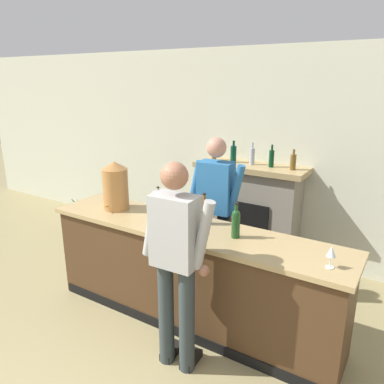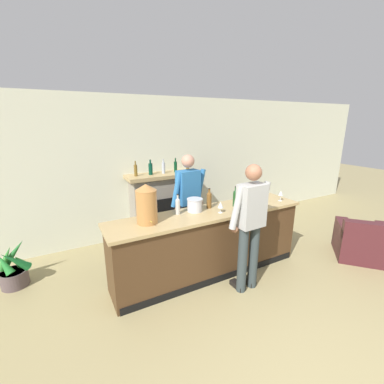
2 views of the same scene
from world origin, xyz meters
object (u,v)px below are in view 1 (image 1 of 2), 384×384
Objects in this scene: copper_dispenser at (115,185)px; ice_bucket_steel at (180,210)px; wine_bottle_chardonnay_pale at (236,222)px; wine_glass_front_left at (192,222)px; potted_plant_corner at (85,216)px; wine_glass_back_row at (331,253)px; fireplace_stone at (249,211)px; person_bartender at (215,210)px; person_customer at (176,260)px; wine_bottle_cabernet_heavy at (204,210)px; wine_bottle_burgundy_dark at (158,202)px.

copper_dispenser is 0.78m from ice_bucket_steel.
wine_glass_front_left is (-0.37, -0.13, -0.03)m from wine_bottle_chardonnay_pale.
copper_dispenser reaches higher than wine_bottle_chardonnay_pale.
potted_plant_corner is 1.28× the size of copper_dispenser.
wine_bottle_chardonnay_pale is 0.85m from wine_glass_back_row.
ice_bucket_steel is at bearing -20.64° from potted_plant_corner.
fireplace_stone is 0.89× the size of person_bartender.
wine_glass_back_row is at bearing -16.33° from potted_plant_corner.
potted_plant_corner is 2.20m from copper_dispenser.
person_customer reaches higher than fireplace_stone.
person_customer is 0.67m from wine_bottle_chardonnay_pale.
wine_glass_front_left is (-1.20, 0.00, -0.01)m from wine_glass_back_row.
wine_bottle_chardonnay_pale is at bearing -18.20° from wine_bottle_cabernet_heavy.
wine_bottle_cabernet_heavy is at bearing -74.70° from person_bartender.
person_customer is at bearing -75.92° from person_bartender.
wine_bottle_burgundy_dark is 0.93× the size of wine_bottle_chardonnay_pale.
wine_bottle_chardonnay_pale is 1.88× the size of wine_glass_back_row.
fireplace_stone is at bearing 96.02° from wine_glass_front_left.
fireplace_stone is 3.05× the size of copper_dispenser.
ice_bucket_steel is at bearing -106.62° from person_bartender.
wine_glass_back_row is at bearing -8.91° from ice_bucket_steel.
fireplace_stone is 1.75m from wine_bottle_chardonnay_pale.
wine_bottle_chardonnay_pale is at bearing -0.47° from copper_dispenser.
person_bartender is 10.43× the size of wine_glass_back_row.
copper_dispenser is at bearing 176.36° from wine_glass_back_row.
person_customer is (0.33, -2.19, 0.32)m from fireplace_stone.
wine_glass_back_row is (2.25, -0.14, -0.14)m from copper_dispenser.
person_bartender is 5.74× the size of wine_bottle_cabernet_heavy.
fireplace_stone is at bearing 128.84° from wine_glass_back_row.
person_bartender is (0.03, -1.01, 0.32)m from fireplace_stone.
wine_bottle_chardonnay_pale is at bearing -8.84° from ice_bucket_steel.
ice_bucket_steel is at bearing 141.45° from wine_glass_front_left.
wine_bottle_cabernet_heavy is (-0.17, 0.74, 0.16)m from person_customer.
potted_plant_corner is at bearing 161.76° from wine_bottle_cabernet_heavy.
ice_bucket_steel is at bearing 171.16° from wine_bottle_chardonnay_pale.
person_customer is at bearing -73.07° from wine_glass_front_left.
fireplace_stone reaches higher than copper_dispenser.
wine_bottle_burgundy_dark is at bearing -104.55° from fireplace_stone.
person_bartender is at bearing 105.30° from wine_bottle_cabernet_heavy.
person_customer is 1.00× the size of person_bartender.
fireplace_stone reaches higher than potted_plant_corner.
potted_plant_corner is 2.97m from wine_bottle_cabernet_heavy.
potted_plant_corner is 2.15× the size of wine_bottle_cabernet_heavy.
person_customer reaches higher than wine_bottle_burgundy_dark.
person_bartender is (-0.30, 1.18, 0.00)m from person_customer.
wine_glass_front_left is at bearing -160.25° from wine_bottle_chardonnay_pale.
copper_dispenser is at bearing -147.86° from person_bartender.
person_customer is at bearing -81.55° from fireplace_stone.
wine_bottle_chardonnay_pale is (0.55, -1.59, 0.48)m from fireplace_stone.
wine_glass_back_row is (1.06, 0.48, 0.14)m from person_customer.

